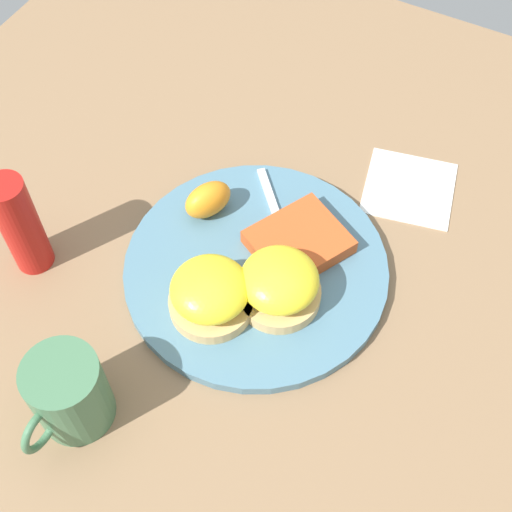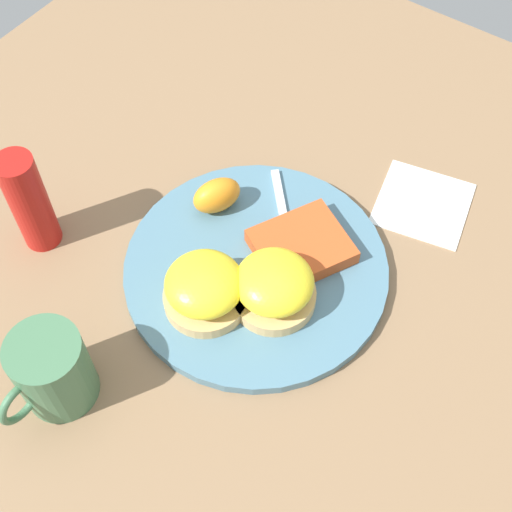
{
  "view_description": "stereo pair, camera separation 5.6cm",
  "coord_description": "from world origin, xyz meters",
  "views": [
    {
      "loc": [
        0.4,
        0.21,
        0.7
      ],
      "look_at": [
        0.0,
        0.0,
        0.03
      ],
      "focal_mm": 50.0,
      "sensor_mm": 36.0,
      "label": 1
    },
    {
      "loc": [
        0.37,
        0.26,
        0.7
      ],
      "look_at": [
        0.0,
        0.0,
        0.03
      ],
      "focal_mm": 50.0,
      "sensor_mm": 36.0,
      "label": 2
    }
  ],
  "objects": [
    {
      "name": "condiment_bottle",
      "position": [
        0.11,
        -0.24,
        0.07
      ],
      "size": [
        0.04,
        0.04,
        0.14
      ],
      "primitive_type": "cylinder",
      "color": "#B21914",
      "rests_on": "ground_plane"
    },
    {
      "name": "plate",
      "position": [
        0.0,
        0.0,
        0.01
      ],
      "size": [
        0.31,
        0.31,
        0.01
      ],
      "primitive_type": "cylinder",
      "color": "slate",
      "rests_on": "ground_plane"
    },
    {
      "name": "sandwich_benedict_right",
      "position": [
        0.03,
        0.04,
        0.04
      ],
      "size": [
        0.09,
        0.09,
        0.06
      ],
      "color": "tan",
      "rests_on": "plate"
    },
    {
      "name": "sandwich_benedict_left",
      "position": [
        0.07,
        -0.02,
        0.04
      ],
      "size": [
        0.09,
        0.09,
        0.06
      ],
      "color": "tan",
      "rests_on": "plate"
    },
    {
      "name": "cup",
      "position": [
        0.24,
        -0.08,
        0.05
      ],
      "size": [
        0.11,
        0.08,
        0.1
      ],
      "color": "#42704C",
      "rests_on": "ground_plane"
    },
    {
      "name": "fork",
      "position": [
        -0.04,
        0.02,
        0.02
      ],
      "size": [
        0.16,
        0.15,
        0.0
      ],
      "color": "silver",
      "rests_on": "plate"
    },
    {
      "name": "orange_wedge",
      "position": [
        -0.04,
        -0.09,
        0.04
      ],
      "size": [
        0.07,
        0.06,
        0.04
      ],
      "primitive_type": "ellipsoid",
      "rotation": [
        0.0,
        0.0,
        2.67
      ],
      "color": "orange",
      "rests_on": "plate"
    },
    {
      "name": "napkin",
      "position": [
        -0.2,
        0.11,
        0.0
      ],
      "size": [
        0.13,
        0.13,
        0.0
      ],
      "primitive_type": "cube",
      "rotation": [
        0.0,
        0.0,
        0.22
      ],
      "color": "white",
      "rests_on": "ground_plane"
    },
    {
      "name": "hashbrown_patty",
      "position": [
        -0.05,
        0.03,
        0.02
      ],
      "size": [
        0.13,
        0.13,
        0.02
      ],
      "primitive_type": "cube",
      "rotation": [
        0.0,
        0.0,
        -0.49
      ],
      "color": "#BB4D21",
      "rests_on": "plate"
    },
    {
      "name": "ground_plane",
      "position": [
        0.0,
        0.0,
        0.0
      ],
      "size": [
        1.1,
        1.1,
        0.0
      ],
      "primitive_type": "plane",
      "color": "#846647"
    }
  ]
}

